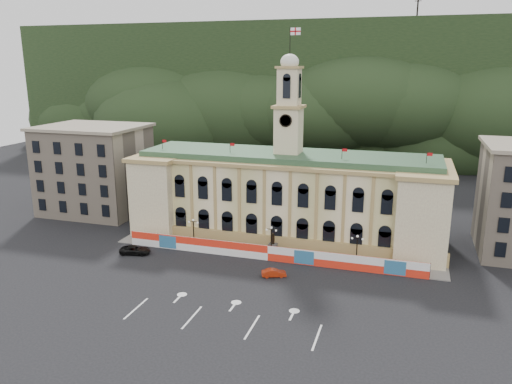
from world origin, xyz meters
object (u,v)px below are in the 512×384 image
(statue, at_px, (273,247))
(lamp_center, at_px, (271,239))
(black_suv, at_px, (135,250))
(red_sedan, at_px, (274,273))

(statue, xyz_separation_m, lamp_center, (0.00, -1.00, 1.89))
(lamp_center, distance_m, black_suv, 23.02)
(statue, distance_m, lamp_center, 2.14)
(black_suv, bearing_deg, red_sedan, -107.71)
(statue, distance_m, red_sedan, 9.33)
(statue, relative_size, black_suv, 0.67)
(lamp_center, bearing_deg, black_suv, -164.93)
(lamp_center, bearing_deg, red_sedan, -71.54)
(lamp_center, relative_size, red_sedan, 1.31)
(statue, bearing_deg, red_sedan, -73.49)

